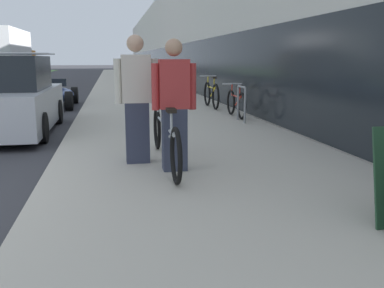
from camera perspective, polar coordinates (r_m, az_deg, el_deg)
The scene contains 11 objects.
sidewalk_slab at distance 25.90m, azimuth -7.78°, elevation 7.80°, with size 4.48×70.00×0.14m.
storefront_facade at distance 34.93m, azimuth 3.71°, elevation 13.64°, with size 10.01×70.00×6.10m.
tandem_bicycle at distance 6.02m, azimuth -3.61°, elevation 0.83°, with size 0.52×2.77×0.87m.
person_rider at distance 5.60m, azimuth -2.39°, elevation 5.13°, with size 0.58×0.23×1.72m.
person_bystander at distance 6.08m, azimuth -7.40°, elevation 5.88°, with size 0.61×0.24×1.79m.
bike_rack_hoop at distance 10.19m, azimuth 6.62°, elevation 5.87°, with size 0.05×0.60×0.84m.
cruiser_bike_nearest at distance 11.00m, azimuth 5.90°, elevation 5.45°, with size 0.52×1.61×0.83m.
cruiser_bike_middle at distance 13.08m, azimuth 2.59°, elevation 6.62°, with size 0.52×1.87×0.96m.
parked_sedan_curbside at distance 10.06m, azimuth -23.14°, elevation 5.50°, with size 1.87×4.32×1.73m.
vintage_roadster_curbside at distance 15.22m, azimuth -18.77°, elevation 6.17°, with size 1.84×3.84×0.93m.
moving_truck at distance 25.77m, azimuth -23.78°, elevation 10.29°, with size 2.27×7.57×3.13m.
Camera 1 is at (3.95, -4.82, 1.60)m, focal length 40.00 mm.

